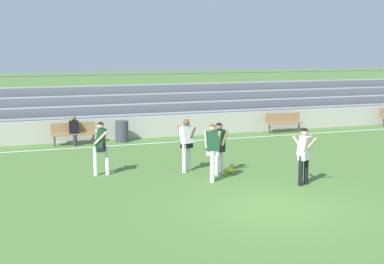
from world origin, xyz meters
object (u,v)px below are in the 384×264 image
object	(u,v)px
bench_near_wall_gap	(74,132)
player_dark_deep_cover	(212,147)
spectator_seated	(74,128)
player_white_overlapping	(304,151)
bleacher_stand	(188,105)
soccer_ball	(230,170)
player_dark_wide_right	(101,143)
player_dark_wide_left	(219,144)
trash_bin	(122,131)
player_white_dropping_back	(187,140)
bench_near_bin	(284,121)

from	to	relation	value
bench_near_wall_gap	player_dark_deep_cover	world-z (taller)	player_dark_deep_cover
spectator_seated	player_white_overlapping	xyz separation A→B (m)	(5.19, -8.94, 0.29)
bench_near_wall_gap	bleacher_stand	bearing A→B (deg)	26.95
bench_near_wall_gap	soccer_ball	xyz separation A→B (m)	(3.82, -6.94, -0.44)
bleacher_stand	player_dark_wide_right	xyz separation A→B (m)	(-6.09, -8.87, -0.13)
player_dark_wide_left	soccer_ball	world-z (taller)	player_dark_wide_left
bench_near_wall_gap	spectator_seated	size ratio (longest dim) A/B	1.49
spectator_seated	soccer_ball	world-z (taller)	spectator_seated
spectator_seated	soccer_ball	xyz separation A→B (m)	(3.82, -6.82, -0.59)
trash_bin	soccer_ball	world-z (taller)	trash_bin
player_dark_wide_left	bench_near_wall_gap	bearing A→B (deg)	116.89
player_white_overlapping	player_white_dropping_back	bearing A→B (deg)	132.01
trash_bin	player_white_overlapping	world-z (taller)	player_white_overlapping
bench_near_wall_gap	player_white_overlapping	xyz separation A→B (m)	(5.19, -9.05, 0.45)
bench_near_bin	bench_near_wall_gap	bearing A→B (deg)	180.00
spectator_seated	player_dark_wide_right	size ratio (longest dim) A/B	0.72
bench_near_bin	player_dark_wide_right	bearing A→B (deg)	-149.21
spectator_seated	player_white_dropping_back	size ratio (longest dim) A/B	0.71
player_dark_deep_cover	player_white_dropping_back	size ratio (longest dim) A/B	1.02
bleacher_stand	trash_bin	distance (m)	5.11
bench_near_wall_gap	spectator_seated	world-z (taller)	spectator_seated
player_white_dropping_back	soccer_ball	world-z (taller)	player_white_dropping_back
player_dark_wide_right	soccer_ball	size ratio (longest dim) A/B	7.63
player_dark_wide_left	soccer_ball	distance (m)	0.92
player_white_dropping_back	player_white_overlapping	size ratio (longest dim) A/B	1.02
trash_bin	player_dark_deep_cover	size ratio (longest dim) A/B	0.51
bleacher_stand	player_dark_deep_cover	distance (m)	11.26
trash_bin	spectator_seated	xyz separation A→B (m)	(-2.01, -0.18, 0.26)
bench_near_bin	trash_bin	xyz separation A→B (m)	(-7.68, 0.07, -0.10)
bench_near_bin	player_white_overlapping	distance (m)	10.12
player_dark_wide_left	player_white_overlapping	xyz separation A→B (m)	(1.71, -2.19, 0.03)
soccer_ball	trash_bin	bearing A→B (deg)	104.48
trash_bin	player_white_overlapping	bearing A→B (deg)	-70.77
bench_near_bin	soccer_ball	bearing A→B (deg)	-130.24
bench_near_bin	player_dark_deep_cover	world-z (taller)	player_dark_deep_cover
bench_near_bin	player_white_overlapping	xyz separation A→B (m)	(-4.50, -9.05, 0.45)
bench_near_wall_gap	trash_bin	distance (m)	2.01
player_dark_wide_right	trash_bin	bearing A→B (deg)	70.94
player_white_dropping_back	spectator_seated	bearing A→B (deg)	113.37
bench_near_wall_gap	spectator_seated	distance (m)	0.19
player_white_dropping_back	player_dark_deep_cover	bearing A→B (deg)	-79.81
bench_near_bin	bleacher_stand	bearing A→B (deg)	139.46
bench_near_bin	player_dark_wide_left	size ratio (longest dim) A/B	1.11
bleacher_stand	bench_near_wall_gap	xyz separation A→B (m)	(-6.08, -3.09, -0.59)
player_white_overlapping	player_dark_wide_right	bearing A→B (deg)	147.83
bench_near_wall_gap	trash_bin	bearing A→B (deg)	1.95
spectator_seated	player_dark_wide_left	xyz separation A→B (m)	(3.48, -6.75, 0.26)
soccer_ball	bench_near_bin	bearing A→B (deg)	49.76
trash_bin	player_dark_deep_cover	distance (m)	7.86
player_white_overlapping	player_dark_deep_cover	bearing A→B (deg)	149.66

